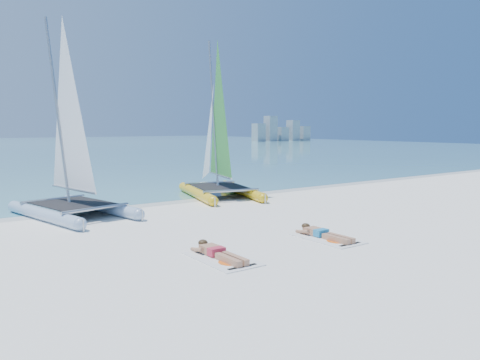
{
  "coord_description": "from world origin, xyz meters",
  "views": [
    {
      "loc": [
        -8.29,
        -10.66,
        2.88
      ],
      "look_at": [
        0.17,
        1.2,
        1.21
      ],
      "focal_mm": 35.0,
      "sensor_mm": 36.0,
      "label": 1
    }
  ],
  "objects_px": {
    "towel_a": "(222,259)",
    "towel_b": "(328,239)",
    "sunbather_a": "(217,252)",
    "catamaran_yellow": "(216,145)",
    "sunbather_b": "(322,233)",
    "catamaran_blue": "(69,154)"
  },
  "relations": [
    {
      "from": "sunbather_a",
      "to": "towel_b",
      "type": "distance_m",
      "value": 3.24
    },
    {
      "from": "sunbather_a",
      "to": "towel_b",
      "type": "height_order",
      "value": "sunbather_a"
    },
    {
      "from": "catamaran_yellow",
      "to": "sunbather_b",
      "type": "relative_size",
      "value": 3.9
    },
    {
      "from": "towel_a",
      "to": "towel_b",
      "type": "relative_size",
      "value": 1.0
    },
    {
      "from": "towel_b",
      "to": "catamaran_yellow",
      "type": "bearing_deg",
      "value": 77.19
    },
    {
      "from": "catamaran_blue",
      "to": "sunbather_b",
      "type": "xyz_separation_m",
      "value": [
        4.45,
        -6.87,
        -1.87
      ]
    },
    {
      "from": "sunbather_a",
      "to": "towel_b",
      "type": "xyz_separation_m",
      "value": [
        3.23,
        -0.22,
        -0.11
      ]
    },
    {
      "from": "towel_a",
      "to": "sunbather_b",
      "type": "relative_size",
      "value": 1.07
    },
    {
      "from": "towel_a",
      "to": "catamaran_yellow",
      "type": "bearing_deg",
      "value": 58.23
    },
    {
      "from": "catamaran_yellow",
      "to": "sunbather_b",
      "type": "bearing_deg",
      "value": -88.67
    },
    {
      "from": "catamaran_blue",
      "to": "catamaran_yellow",
      "type": "xyz_separation_m",
      "value": [
        6.33,
        1.22,
        0.13
      ]
    },
    {
      "from": "catamaran_blue",
      "to": "towel_b",
      "type": "height_order",
      "value": "catamaran_blue"
    },
    {
      "from": "sunbather_a",
      "to": "sunbather_b",
      "type": "relative_size",
      "value": 1.0
    },
    {
      "from": "catamaran_yellow",
      "to": "towel_b",
      "type": "height_order",
      "value": "catamaran_yellow"
    },
    {
      "from": "towel_b",
      "to": "sunbather_b",
      "type": "xyz_separation_m",
      "value": [
        0.0,
        0.19,
        0.11
      ]
    },
    {
      "from": "catamaran_blue",
      "to": "sunbather_b",
      "type": "bearing_deg",
      "value": -69.47
    },
    {
      "from": "towel_b",
      "to": "sunbather_a",
      "type": "bearing_deg",
      "value": 176.08
    },
    {
      "from": "towel_b",
      "to": "sunbather_b",
      "type": "height_order",
      "value": "sunbather_b"
    },
    {
      "from": "towel_a",
      "to": "sunbather_b",
      "type": "distance_m",
      "value": 3.23
    },
    {
      "from": "catamaran_blue",
      "to": "catamaran_yellow",
      "type": "height_order",
      "value": "catamaran_yellow"
    },
    {
      "from": "catamaran_blue",
      "to": "towel_a",
      "type": "bearing_deg",
      "value": -92.54
    },
    {
      "from": "towel_b",
      "to": "sunbather_b",
      "type": "distance_m",
      "value": 0.22
    }
  ]
}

